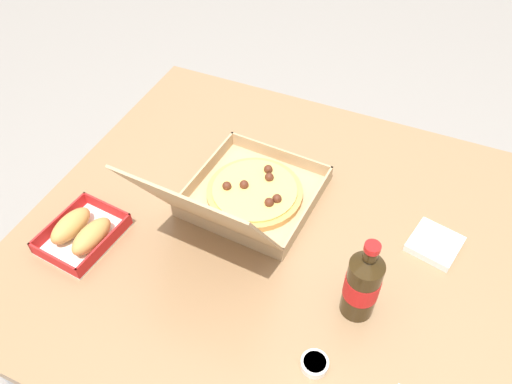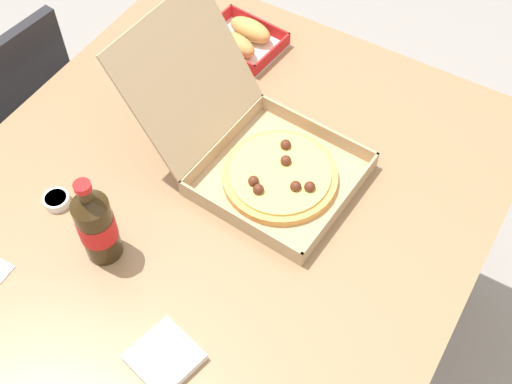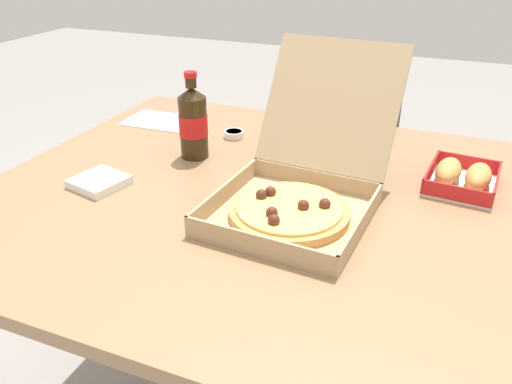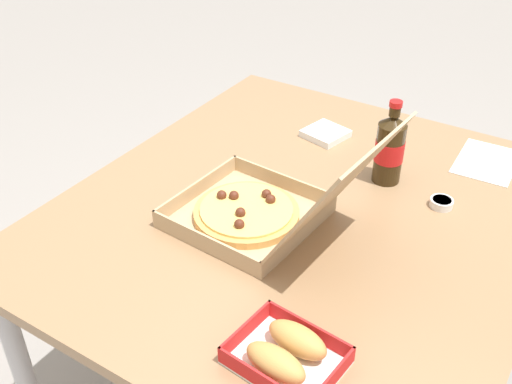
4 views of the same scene
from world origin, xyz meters
name	(u,v)px [view 3 (image 3 of 4)]	position (x,y,z in m)	size (l,w,h in m)	color
dining_table	(257,217)	(0.00, 0.00, 0.68)	(1.23, 1.09, 0.75)	#997551
chair	(350,168)	(0.06, 0.78, 0.48)	(0.44, 0.44, 0.83)	#232328
pizza_box_open	(298,189)	(0.11, -0.05, 0.79)	(0.34, 0.49, 0.31)	tan
bread_side_box	(463,176)	(0.43, 0.20, 0.77)	(0.17, 0.20, 0.06)	white
cola_bottle	(193,122)	(-0.22, 0.12, 0.84)	(0.07, 0.07, 0.22)	#33230F
paper_menu	(160,121)	(-0.45, 0.32, 0.75)	(0.21, 0.15, 0.00)	white
napkin_pile	(99,182)	(-0.35, -0.12, 0.76)	(0.11, 0.11, 0.02)	white
dipping_sauce_cup	(234,134)	(-0.18, 0.28, 0.76)	(0.06, 0.06, 0.02)	white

